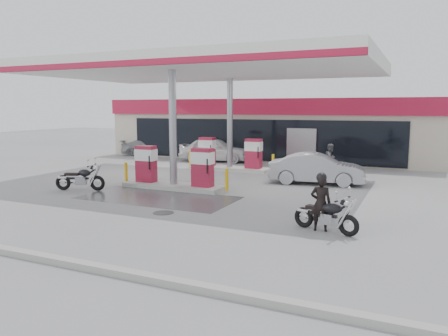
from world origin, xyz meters
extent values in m
plane|color=gray|center=(0.00, 0.00, 0.00)|extent=(90.00, 90.00, 0.00)
cube|color=#4C4C4F|center=(0.50, 0.00, 0.00)|extent=(6.00, 3.00, 0.00)
cylinder|color=#38383A|center=(2.00, -2.00, 0.00)|extent=(0.70, 0.70, 0.01)
cube|color=#BFB4A0|center=(0.00, 16.00, 2.00)|extent=(22.00, 8.00, 4.00)
cube|color=black|center=(0.00, 11.97, 1.40)|extent=(18.00, 0.10, 2.60)
cube|color=#A71433|center=(0.00, 11.90, 3.50)|extent=(22.00, 0.25, 1.00)
cube|color=navy|center=(7.00, 11.85, 3.50)|extent=(3.50, 0.12, 0.80)
cube|color=gray|center=(3.00, 11.93, 1.10)|extent=(1.80, 0.14, 2.20)
cube|color=silver|center=(0.00, 5.00, 5.30)|extent=(16.00, 10.00, 0.60)
cube|color=#A71433|center=(0.00, 0.05, 5.12)|extent=(16.00, 0.12, 0.24)
cube|color=#A71433|center=(0.00, 9.95, 5.12)|extent=(16.00, 0.12, 0.24)
cylinder|color=gray|center=(0.00, 2.00, 2.59)|extent=(0.32, 0.32, 5.00)
cylinder|color=gray|center=(0.00, 8.00, 2.59)|extent=(0.32, 0.32, 5.00)
cube|color=#9E9E99|center=(0.00, 2.00, 0.09)|extent=(4.50, 1.30, 0.18)
cube|color=maroon|center=(-1.40, 2.00, 0.98)|extent=(0.85, 0.48, 1.60)
cube|color=maroon|center=(1.40, 2.00, 0.98)|extent=(0.85, 0.48, 1.60)
cube|color=silver|center=(-1.40, 2.00, 1.38)|extent=(0.88, 0.52, 0.50)
cube|color=silver|center=(1.40, 2.00, 1.38)|extent=(0.88, 0.52, 0.50)
cylinder|color=#DCA70C|center=(-2.50, 2.00, 0.54)|extent=(0.14, 0.14, 0.90)
cylinder|color=#DCA70C|center=(2.50, 2.00, 0.54)|extent=(0.14, 0.14, 0.90)
cube|color=#9E9E99|center=(0.00, 8.00, 0.09)|extent=(4.50, 1.30, 0.18)
cube|color=maroon|center=(-1.40, 8.00, 0.98)|extent=(0.85, 0.48, 1.60)
cube|color=maroon|center=(1.40, 8.00, 0.98)|extent=(0.85, 0.48, 1.60)
cube|color=silver|center=(-1.40, 8.00, 1.38)|extent=(0.88, 0.52, 0.50)
cube|color=silver|center=(1.40, 8.00, 1.38)|extent=(0.88, 0.52, 0.50)
cylinder|color=#DCA70C|center=(-2.50, 8.00, 0.54)|extent=(0.14, 0.14, 0.90)
cylinder|color=#DCA70C|center=(2.50, 8.00, 0.54)|extent=(0.14, 0.14, 0.90)
torus|color=black|center=(7.97, -2.20, 0.30)|extent=(0.61, 0.30, 0.60)
torus|color=black|center=(6.64, -1.81, 0.30)|extent=(0.61, 0.30, 0.60)
cube|color=gray|center=(7.34, -2.01, 0.38)|extent=(0.45, 0.34, 0.30)
cube|color=black|center=(7.20, -1.97, 0.48)|extent=(0.89, 0.35, 0.08)
ellipsoid|color=black|center=(7.49, -2.06, 0.70)|extent=(0.63, 0.46, 0.28)
cube|color=black|center=(7.01, -1.92, 0.64)|extent=(0.59, 0.38, 0.10)
cylinder|color=silver|center=(7.77, -2.14, 1.00)|extent=(0.25, 0.74, 0.04)
sphere|color=silver|center=(7.89, -2.17, 0.88)|extent=(0.18, 0.18, 0.18)
cylinder|color=silver|center=(6.90, -1.74, 0.28)|extent=(0.88, 0.33, 0.08)
imported|color=black|center=(7.15, -1.96, 0.78)|extent=(0.63, 0.47, 1.57)
torus|color=black|center=(-2.61, 0.19, 0.32)|extent=(0.65, 0.37, 0.64)
torus|color=black|center=(-3.98, -0.33, 0.32)|extent=(0.65, 0.37, 0.64)
cube|color=gray|center=(-3.26, -0.05, 0.40)|extent=(0.49, 0.39, 0.32)
cube|color=black|center=(-3.41, -0.11, 0.51)|extent=(0.93, 0.44, 0.09)
ellipsoid|color=black|center=(-3.11, 0.01, 0.75)|extent=(0.68, 0.53, 0.30)
cube|color=black|center=(-3.61, -0.18, 0.68)|extent=(0.64, 0.45, 0.11)
cylinder|color=silver|center=(-2.81, 0.12, 1.06)|extent=(0.32, 0.77, 0.04)
sphere|color=silver|center=(-2.69, 0.16, 0.94)|extent=(0.19, 0.19, 0.19)
cylinder|color=silver|center=(-3.81, -0.10, 0.30)|extent=(0.93, 0.42, 0.09)
imported|color=silver|center=(-2.47, 11.20, 0.77)|extent=(4.77, 2.57, 1.54)
imported|color=#515256|center=(5.32, 9.00, 0.79)|extent=(0.77, 0.89, 1.58)
imported|color=#9B9CA2|center=(5.36, 5.60, 0.70)|extent=(4.40, 2.06, 1.40)
imported|color=#919498|center=(-8.47, 12.50, 0.56)|extent=(4.16, 2.93, 1.12)
imported|color=#141341|center=(4.50, 13.34, 0.65)|extent=(4.79, 2.37, 1.31)
camera|label=1|loc=(9.63, -13.94, 3.44)|focal=35.00mm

